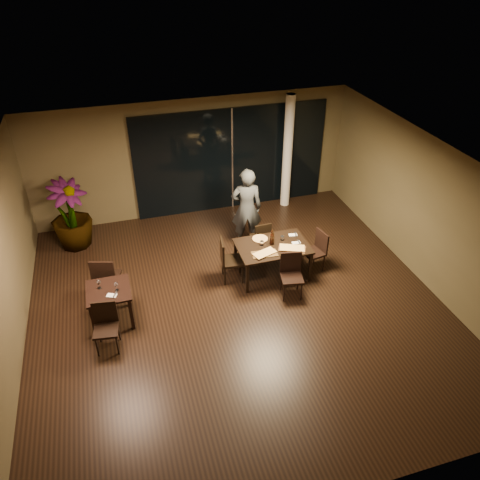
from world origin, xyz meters
The scene contains 32 objects.
ground centered at (0.00, 0.00, 0.00)m, with size 8.00×8.00×0.00m, color black.
wall_back centered at (0.00, 4.05, 1.50)m, with size 8.00×0.10×3.00m, color brown.
wall_front centered at (0.00, -4.05, 1.50)m, with size 8.00×0.10×3.00m, color brown.
wall_right centered at (4.05, 0.00, 1.50)m, with size 0.10×8.00×3.00m, color brown.
ceiling centered at (0.00, 0.00, 3.02)m, with size 8.00×8.00×0.04m, color silver.
window_panel centered at (1.00, 3.96, 1.35)m, with size 5.00×0.06×2.70m, color black.
column centered at (2.40, 3.65, 1.50)m, with size 0.24×0.24×3.00m, color white.
main_table centered at (1.00, 0.80, 0.68)m, with size 1.50×1.00×0.75m.
side_table centered at (-2.40, 0.30, 0.62)m, with size 0.80×0.80×0.75m.
chair_main_far centered at (1.02, 1.60, 0.47)m, with size 0.41×0.41×0.85m.
chair_main_near centered at (1.15, 0.11, 0.52)m, with size 0.50×0.50×0.93m.
chair_main_left centered at (0.05, 0.90, 0.55)m, with size 0.52×0.52×0.99m.
chair_main_right centered at (2.00, 0.74, 0.51)m, with size 0.50×0.50×0.92m.
chair_side_far centered at (-2.43, 0.96, 0.57)m, with size 0.59×0.59×1.02m.
chair_side_near centered at (-2.51, -0.33, 0.51)m, with size 0.48×0.48×0.92m.
diner centered at (0.82, 2.09, 0.97)m, with size 0.66×0.44×1.94m, color #2D3032.
potted_plant centered at (-3.07, 3.18, 0.83)m, with size 0.91×0.91×1.66m, color #1C521B.
pizza_board_left centered at (0.73, 0.55, 0.76)m, with size 0.52×0.26×0.01m, color #493217.
pizza_board_right centered at (1.34, 0.57, 0.76)m, with size 0.56×0.28×0.01m, color #452A16.
oblong_pizza_left centered at (0.73, 0.55, 0.77)m, with size 0.46×0.21×0.02m, color maroon, non-canonical shape.
oblong_pizza_right centered at (1.34, 0.57, 0.77)m, with size 0.49×0.23×0.02m, color maroon, non-canonical shape.
round_pizza centered at (0.82, 1.11, 0.76)m, with size 0.32×0.32×0.01m, color #A52512.
bottle_a centered at (0.99, 0.86, 0.91)m, with size 0.07×0.07×0.33m, color black, non-canonical shape.
bottle_b centered at (1.01, 0.85, 0.89)m, with size 0.06×0.06×0.28m, color black, non-canonical shape.
bottle_c centered at (1.04, 0.94, 0.90)m, with size 0.06×0.06×0.29m, color black, non-canonical shape.
tumbler_left centered at (0.78, 0.88, 0.80)m, with size 0.08×0.08×0.10m, color white.
tumbler_right centered at (1.27, 0.95, 0.80)m, with size 0.08×0.08×0.09m, color white.
napkin_near centered at (1.51, 0.74, 0.76)m, with size 0.18×0.10×0.01m, color white.
napkin_far centered at (1.56, 1.05, 0.76)m, with size 0.18×0.10×0.01m, color white.
wine_glass_a centered at (-2.54, 0.39, 0.84)m, with size 0.08×0.08×0.18m, color white, non-canonical shape.
wine_glass_b centered at (-2.24, 0.25, 0.83)m, with size 0.07×0.07×0.16m, color white, non-canonical shape.
side_napkin centered at (-2.35, 0.11, 0.76)m, with size 0.18×0.11×0.01m, color white.
Camera 1 is at (-1.96, -6.76, 6.28)m, focal length 35.00 mm.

